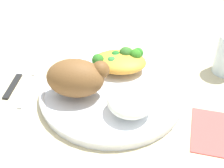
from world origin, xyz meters
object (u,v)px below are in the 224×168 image
(roasted_chicken, at_px, (77,78))
(napkin, at_px, (216,132))
(rice_pile, at_px, (131,101))
(fork, at_px, (32,83))
(mac_cheese_with_broccoli, at_px, (120,60))
(knife, at_px, (19,75))
(plate, at_px, (112,92))

(roasted_chicken, relative_size, napkin, 1.08)
(rice_pile, distance_m, fork, 0.23)
(mac_cheese_with_broccoli, bearing_deg, knife, -173.69)
(rice_pile, distance_m, mac_cheese_with_broccoli, 0.13)
(roasted_chicken, xyz_separation_m, fork, (-0.11, 0.04, -0.05))
(roasted_chicken, bearing_deg, fork, 157.64)
(fork, height_order, knife, knife)
(roasted_chicken, distance_m, napkin, 0.26)
(rice_pile, height_order, mac_cheese_with_broccoli, mac_cheese_with_broccoli)
(mac_cheese_with_broccoli, height_order, napkin, mac_cheese_with_broccoli)
(rice_pile, height_order, knife, rice_pile)
(rice_pile, bearing_deg, plate, 123.57)
(roasted_chicken, xyz_separation_m, knife, (-0.14, 0.07, -0.05))
(fork, distance_m, napkin, 0.37)
(mac_cheese_with_broccoli, distance_m, knife, 0.22)
(rice_pile, relative_size, fork, 0.59)
(knife, relative_size, napkin, 1.77)
(roasted_chicken, relative_size, fork, 0.81)
(rice_pile, xyz_separation_m, mac_cheese_with_broccoli, (-0.03, 0.13, -0.00))
(roasted_chicken, relative_size, mac_cheese_with_broccoli, 1.03)
(plate, relative_size, napkin, 2.63)
(plate, relative_size, knife, 1.49)
(mac_cheese_with_broccoli, bearing_deg, rice_pile, -77.26)
(fork, bearing_deg, roasted_chicken, -22.36)
(mac_cheese_with_broccoli, bearing_deg, roasted_chicken, -128.04)
(rice_pile, bearing_deg, knife, 156.80)
(knife, xyz_separation_m, napkin, (0.40, -0.13, -0.00))
(plate, height_order, rice_pile, rice_pile)
(mac_cheese_with_broccoli, xyz_separation_m, napkin, (0.18, -0.15, -0.04))
(fork, distance_m, knife, 0.04)
(knife, bearing_deg, napkin, -17.91)
(plate, relative_size, fork, 1.99)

